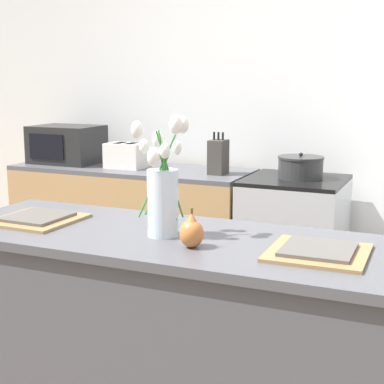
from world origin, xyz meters
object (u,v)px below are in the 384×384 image
(plate_setting_right, at_px, (318,252))
(toaster, at_px, (126,155))
(cooking_pot, at_px, (301,167))
(plate_setting_left, at_px, (37,219))
(flower_vase, at_px, (163,190))
(knife_block, at_px, (218,157))
(stove_range, at_px, (293,248))
(microwave, at_px, (67,144))
(pear_figurine, at_px, (192,232))

(plate_setting_right, xyz_separation_m, toaster, (-1.66, 1.57, 0.05))
(cooking_pot, bearing_deg, plate_setting_right, -74.38)
(plate_setting_left, distance_m, plate_setting_right, 1.17)
(flower_vase, height_order, plate_setting_right, flower_vase)
(plate_setting_left, height_order, toaster, toaster)
(plate_setting_right, distance_m, knife_block, 1.86)
(plate_setting_right, relative_size, toaster, 1.19)
(toaster, bearing_deg, stove_range, 2.30)
(stove_range, distance_m, cooking_pot, 0.52)
(microwave, bearing_deg, pear_figurine, -44.30)
(stove_range, height_order, plate_setting_right, plate_setting_right)
(toaster, distance_m, microwave, 0.52)
(flower_vase, distance_m, microwave, 2.28)
(cooking_pot, height_order, microwave, microwave)
(cooking_pot, distance_m, knife_block, 0.53)
(plate_setting_right, xyz_separation_m, microwave, (-2.18, 1.62, 0.10))
(plate_setting_left, xyz_separation_m, cooking_pot, (0.71, 1.63, 0.03))
(stove_range, distance_m, pear_figurine, 1.79)
(pear_figurine, bearing_deg, microwave, 135.70)
(stove_range, bearing_deg, cooking_pot, 27.81)
(plate_setting_right, height_order, cooking_pot, cooking_pot)
(stove_range, relative_size, toaster, 3.19)
(cooking_pot, relative_size, knife_block, 1.04)
(flower_vase, bearing_deg, plate_setting_right, -0.12)
(plate_setting_left, relative_size, cooking_pot, 1.18)
(plate_setting_left, height_order, plate_setting_right, same)
(flower_vase, distance_m, cooking_pot, 1.64)
(toaster, relative_size, cooking_pot, 0.99)
(plate_setting_left, distance_m, cooking_pot, 1.78)
(flower_vase, xyz_separation_m, microwave, (-1.60, 1.62, -0.07))
(knife_block, bearing_deg, plate_setting_right, -58.23)
(plate_setting_left, bearing_deg, pear_figurine, -7.15)
(stove_range, xyz_separation_m, cooking_pot, (0.03, 0.01, 0.51))
(knife_block, bearing_deg, toaster, -179.08)
(stove_range, distance_m, plate_setting_right, 1.76)
(toaster, bearing_deg, plate_setting_left, -72.63)
(flower_vase, bearing_deg, plate_setting_left, -179.88)
(plate_setting_left, height_order, knife_block, knife_block)
(plate_setting_left, xyz_separation_m, plate_setting_right, (1.17, 0.00, 0.00))
(microwave, bearing_deg, cooking_pot, 0.49)
(microwave, height_order, knife_block, same)
(stove_range, bearing_deg, knife_block, -175.82)
(stove_range, bearing_deg, toaster, -177.70)
(flower_vase, height_order, toaster, flower_vase)
(knife_block, bearing_deg, plate_setting_left, -96.69)
(pear_figurine, bearing_deg, stove_range, 92.02)
(pear_figurine, xyz_separation_m, toaster, (-1.24, 1.67, 0.01))
(stove_range, bearing_deg, flower_vase, -93.42)
(stove_range, xyz_separation_m, knife_block, (-0.50, -0.04, 0.56))
(toaster, height_order, knife_block, knife_block)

